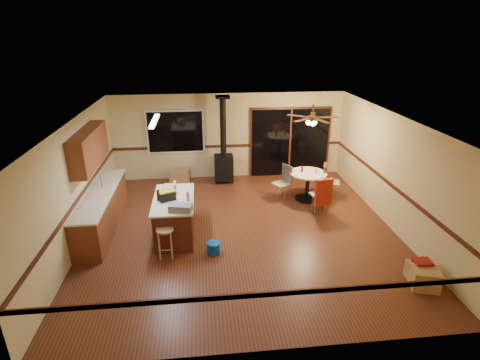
{
  "coord_description": "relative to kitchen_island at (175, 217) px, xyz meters",
  "views": [
    {
      "loc": [
        -0.84,
        -7.55,
        4.35
      ],
      "look_at": [
        0.0,
        0.3,
        1.15
      ],
      "focal_mm": 28.0,
      "sensor_mm": 36.0,
      "label": 1
    }
  ],
  "objects": [
    {
      "name": "floor",
      "position": [
        1.5,
        0.0,
        -0.45
      ],
      "size": [
        7.0,
        7.0,
        0.0
      ],
      "primitive_type": "plane",
      "color": "#542817",
      "rests_on": "ground"
    },
    {
      "name": "ceiling",
      "position": [
        1.5,
        0.0,
        2.15
      ],
      "size": [
        7.0,
        7.0,
        0.0
      ],
      "primitive_type": "plane",
      "rotation": [
        3.14,
        0.0,
        0.0
      ],
      "color": "silver",
      "rests_on": "ground"
    },
    {
      "name": "wall_back",
      "position": [
        1.5,
        3.5,
        0.85
      ],
      "size": [
        7.0,
        0.0,
        7.0
      ],
      "primitive_type": "plane",
      "rotation": [
        1.57,
        0.0,
        0.0
      ],
      "color": "#CDBC82",
      "rests_on": "ground"
    },
    {
      "name": "wall_front",
      "position": [
        1.5,
        -3.5,
        0.85
      ],
      "size": [
        7.0,
        0.0,
        7.0
      ],
      "primitive_type": "plane",
      "rotation": [
        -1.57,
        0.0,
        0.0
      ],
      "color": "#CDBC82",
      "rests_on": "ground"
    },
    {
      "name": "wall_left",
      "position": [
        -2.0,
        0.0,
        0.85
      ],
      "size": [
        0.0,
        7.0,
        7.0
      ],
      "primitive_type": "plane",
      "rotation": [
        1.57,
        0.0,
        1.57
      ],
      "color": "#CDBC82",
      "rests_on": "ground"
    },
    {
      "name": "wall_right",
      "position": [
        5.0,
        0.0,
        0.85
      ],
      "size": [
        0.0,
        7.0,
        7.0
      ],
      "primitive_type": "plane",
      "rotation": [
        1.57,
        0.0,
        -1.57
      ],
      "color": "#CDBC82",
      "rests_on": "ground"
    },
    {
      "name": "chair_rail",
      "position": [
        1.5,
        0.0,
        0.55
      ],
      "size": [
        7.0,
        7.0,
        0.08
      ],
      "primitive_type": null,
      "color": "#3F1C0F",
      "rests_on": "ground"
    },
    {
      "name": "window",
      "position": [
        -0.1,
        3.45,
        1.05
      ],
      "size": [
        1.72,
        0.1,
        1.32
      ],
      "primitive_type": "cube",
      "color": "black",
      "rests_on": "ground"
    },
    {
      "name": "sliding_door",
      "position": [
        3.4,
        3.45,
        0.6
      ],
      "size": [
        2.52,
        0.1,
        2.1
      ],
      "primitive_type": "cube",
      "color": "black",
      "rests_on": "ground"
    },
    {
      "name": "lower_cabinets",
      "position": [
        -1.7,
        0.5,
        -0.02
      ],
      "size": [
        0.6,
        3.0,
        0.86
      ],
      "primitive_type": "cube",
      "color": "brown",
      "rests_on": "ground"
    },
    {
      "name": "countertop",
      "position": [
        -1.7,
        0.5,
        0.43
      ],
      "size": [
        0.64,
        3.04,
        0.04
      ],
      "primitive_type": "cube",
      "color": "beige",
      "rests_on": "lower_cabinets"
    },
    {
      "name": "upper_cabinets",
      "position": [
        -1.83,
        0.7,
        1.45
      ],
      "size": [
        0.35,
        2.0,
        0.8
      ],
      "primitive_type": "cube",
      "color": "brown",
      "rests_on": "ground"
    },
    {
      "name": "kitchen_island",
      "position": [
        0.0,
        0.0,
        0.0
      ],
      "size": [
        0.88,
        1.68,
        0.9
      ],
      "color": "#4C1F13",
      "rests_on": "ground"
    },
    {
      "name": "wood_stove",
      "position": [
        1.3,
        3.05,
        0.28
      ],
      "size": [
        0.55,
        0.5,
        2.52
      ],
      "color": "black",
      "rests_on": "ground"
    },
    {
      "name": "ceiling_fan",
      "position": [
        3.47,
        1.53,
        1.76
      ],
      "size": [
        0.24,
        0.24,
        0.55
      ],
      "color": "brown",
      "rests_on": "ceiling"
    },
    {
      "name": "fluorescent_strip",
      "position": [
        -0.3,
        0.3,
        2.11
      ],
      "size": [
        0.1,
        1.2,
        0.04
      ],
      "primitive_type": "cube",
      "color": "white",
      "rests_on": "ceiling"
    },
    {
      "name": "toolbox_grey",
      "position": [
        0.19,
        -0.63,
        0.52
      ],
      "size": [
        0.51,
        0.36,
        0.14
      ],
      "primitive_type": "cube",
      "rotation": [
        0.0,
        0.0,
        -0.24
      ],
      "color": "slate",
      "rests_on": "kitchen_island"
    },
    {
      "name": "toolbox_black",
      "position": [
        -0.13,
        -0.07,
        0.54
      ],
      "size": [
        0.38,
        0.3,
        0.19
      ],
      "primitive_type": "cube",
      "rotation": [
        0.0,
        0.0,
        0.39
      ],
      "color": "black",
      "rests_on": "kitchen_island"
    },
    {
      "name": "toolbox_yellow_lid",
      "position": [
        -0.13,
        -0.07,
        0.65
      ],
      "size": [
        0.38,
        0.29,
        0.03
      ],
      "primitive_type": "cube",
      "rotation": [
        0.0,
        0.0,
        0.39
      ],
      "color": "gold",
      "rests_on": "toolbox_black"
    },
    {
      "name": "box_on_island",
      "position": [
        -0.1,
        0.17,
        0.56
      ],
      "size": [
        0.29,
        0.37,
        0.22
      ],
      "primitive_type": "cube",
      "rotation": [
        0.0,
        0.0,
        -0.15
      ],
      "color": "#A57B49",
      "rests_on": "kitchen_island"
    },
    {
      "name": "bottle_dark",
      "position": [
        -0.31,
        -0.08,
        0.57
      ],
      "size": [
        0.09,
        0.09,
        0.25
      ],
      "primitive_type": "cylinder",
      "rotation": [
        0.0,
        0.0,
        -0.21
      ],
      "color": "black",
      "rests_on": "kitchen_island"
    },
    {
      "name": "bottle_pink",
      "position": [
        0.32,
        -0.14,
        0.55
      ],
      "size": [
        0.08,
        0.08,
        0.21
      ],
      "primitive_type": "cylinder",
      "rotation": [
        0.0,
        0.0,
        -0.32
      ],
      "color": "#D84C8C",
      "rests_on": "kitchen_island"
    },
    {
      "name": "bottle_white",
      "position": [
        0.0,
        0.59,
        0.53
      ],
      "size": [
        0.07,
        0.07,
        0.17
      ],
      "primitive_type": "cylinder",
      "rotation": [
        0.0,
        0.0,
        0.35
      ],
      "color": "white",
      "rests_on": "kitchen_island"
    },
    {
      "name": "bar_stool",
      "position": [
        -0.14,
        -0.88,
        -0.13
      ],
      "size": [
        0.43,
        0.43,
        0.64
      ],
      "primitive_type": "cylinder",
      "rotation": [
        0.0,
        0.0,
        -0.27
      ],
      "color": "tan",
      "rests_on": "floor"
    },
    {
      "name": "blue_bucket",
      "position": [
        0.83,
        -0.85,
        -0.33
      ],
      "size": [
        0.35,
        0.35,
        0.24
      ],
      "primitive_type": "cylinder",
      "rotation": [
        0.0,
        0.0,
        -0.27
      ],
      "color": "#0C4CB5",
      "rests_on": "floor"
    },
    {
      "name": "dining_table",
      "position": [
        3.47,
        1.53,
        0.08
      ],
      "size": [
        0.99,
        0.99,
        0.78
      ],
      "color": "black",
      "rests_on": "ground"
    },
    {
      "name": "glass_red",
      "position": [
        3.32,
        1.63,
        0.41
      ],
      "size": [
        0.07,
        0.07,
        0.16
      ],
      "primitive_type": "cylinder",
      "rotation": [
        0.0,
        0.0,
        0.12
      ],
      "color": "#590C14",
      "rests_on": "dining_table"
    },
    {
      "name": "glass_cream",
      "position": [
        3.65,
        1.48,
        0.4
      ],
      "size": [
        0.07,
        0.07,
        0.14
      ],
      "primitive_type": "cylinder",
      "rotation": [
        0.0,
        0.0,
        -0.14
      ],
      "color": "beige",
      "rests_on": "dining_table"
    },
    {
      "name": "chair_left",
      "position": [
        2.86,
        1.68,
        0.14
      ],
      "size": [
        0.55,
        0.54,
        0.51
      ],
      "color": "tan",
      "rests_on": "ground"
    },
    {
      "name": "chair_near",
      "position": [
        3.6,
        0.65,
        0.14
      ],
      "size": [
        0.5,
        0.53,
        0.7
      ],
      "color": "tan",
      "rests_on": "ground"
    },
    {
      "name": "chair_right",
      "position": [
        3.99,
        1.64,
        0.14
      ],
      "size": [
        0.57,
        0.55,
        0.7
      ],
      "color": "tan",
      "rests_on": "ground"
    },
    {
      "name": "box_under_window",
      "position": [
        -0.04,
        3.1,
        -0.24
      ],
      "size": [
        0.6,
        0.52,
        0.43
      ],
      "primitive_type": "cube",
      "rotation": [
        0.0,
        0.0,
        -0.19
      ],
      "color": "#A57B49",
      "rests_on": "floor"
    },
    {
      "name": "box_corner_a",
      "position": [
        4.6,
        -2.16,
        -0.28
      ],
      "size": [
        0.47,
        0.4,
        0.34
      ],
      "primitive_type": "cube",
      "rotation": [
        0.0,
        0.0,
        -0.06
      ],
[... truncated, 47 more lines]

